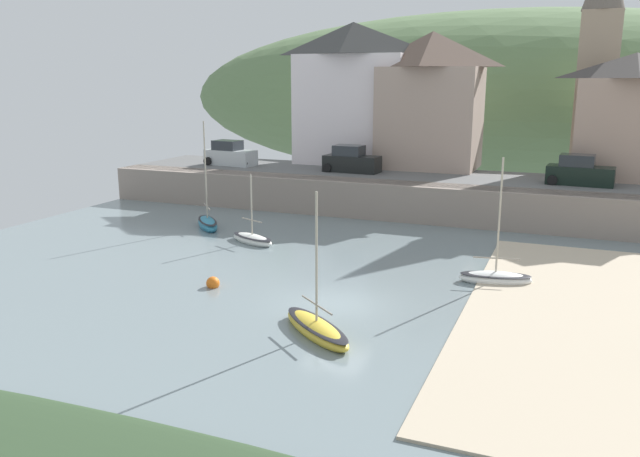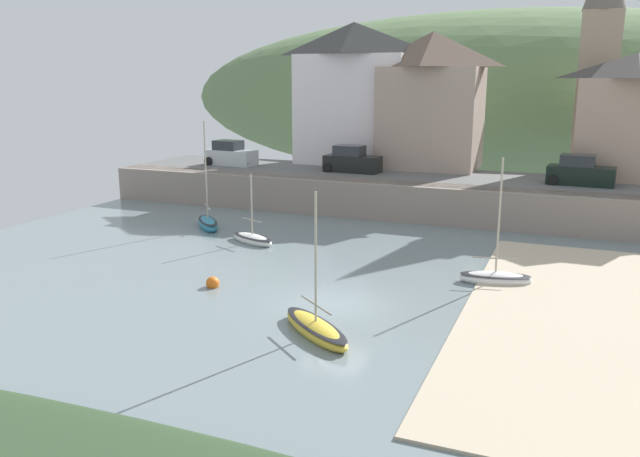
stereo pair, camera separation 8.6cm
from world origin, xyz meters
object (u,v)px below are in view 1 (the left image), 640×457
at_px(waterfront_building_centre, 431,100).
at_px(mooring_buoy, 213,283).
at_px(waterfront_building_left, 353,93).
at_px(parked_car_near_slipway, 230,155).
at_px(church_with_spire, 599,53).
at_px(sailboat_nearest_shore, 208,223).
at_px(sailboat_far_left, 495,277).
at_px(parked_car_end_of_row, 580,172).
at_px(rowboat_small_beached, 252,239).
at_px(parked_car_by_wall, 351,161).
at_px(dinghy_open_wooden, 317,328).
at_px(waterfront_building_right, 631,115).

distance_m(waterfront_building_centre, mooring_buoy, 26.62).
bearing_deg(waterfront_building_left, parked_car_near_slipway, -152.62).
bearing_deg(waterfront_building_left, church_with_spire, 12.73).
distance_m(sailboat_nearest_shore, mooring_buoy, 11.90).
height_order(sailboat_far_left, parked_car_end_of_row, sailboat_far_left).
bearing_deg(rowboat_small_beached, church_with_spire, 74.70).
bearing_deg(parked_car_by_wall, church_with_spire, 30.78).
height_order(church_with_spire, dinghy_open_wooden, church_with_spire).
height_order(parked_car_near_slipway, parked_car_by_wall, same).
distance_m(parked_car_by_wall, parked_car_end_of_row, 15.61).
bearing_deg(parked_car_near_slipway, church_with_spire, 24.59).
xyz_separation_m(rowboat_small_beached, sailboat_nearest_shore, (-4.36, 2.27, 0.08)).
distance_m(waterfront_building_left, parked_car_by_wall, 6.74).
relative_size(rowboat_small_beached, parked_car_end_of_row, 0.96).
height_order(dinghy_open_wooden, parked_car_end_of_row, dinghy_open_wooden).
bearing_deg(sailboat_nearest_shore, waterfront_building_right, 80.76).
distance_m(waterfront_building_centre, dinghy_open_wooden, 29.56).
bearing_deg(waterfront_building_centre, church_with_spire, 19.25).
distance_m(parked_car_near_slipway, parked_car_by_wall, 10.21).
relative_size(waterfront_building_right, church_with_spire, 0.51).
bearing_deg(rowboat_small_beached, waterfront_building_centre, 94.72).
xyz_separation_m(waterfront_building_centre, mooring_buoy, (-3.97, -25.27, -7.37)).
height_order(waterfront_building_right, parked_car_end_of_row, waterfront_building_right).
height_order(waterfront_building_centre, rowboat_small_beached, waterfront_building_centre).
bearing_deg(parked_car_by_wall, rowboat_small_beached, -92.79).
bearing_deg(parked_car_near_slipway, sailboat_far_left, -27.52).
height_order(parked_car_by_wall, mooring_buoy, parked_car_by_wall).
relative_size(parked_car_near_slipway, mooring_buoy, 7.09).
distance_m(waterfront_building_right, rowboat_small_beached, 27.28).
distance_m(waterfront_building_left, sailboat_far_left, 25.48).
relative_size(sailboat_nearest_shore, parked_car_near_slipway, 1.59).
bearing_deg(waterfront_building_centre, mooring_buoy, -98.92).
height_order(dinghy_open_wooden, sailboat_far_left, sailboat_far_left).
relative_size(rowboat_small_beached, sailboat_far_left, 0.69).
height_order(rowboat_small_beached, mooring_buoy, rowboat_small_beached).
xyz_separation_m(parked_car_by_wall, mooring_buoy, (0.77, -20.77, -3.02)).
height_order(sailboat_nearest_shore, sailboat_far_left, sailboat_nearest_shore).
relative_size(waterfront_building_centre, sailboat_nearest_shore, 1.49).
bearing_deg(sailboat_far_left, parked_car_by_wall, 117.52).
bearing_deg(parked_car_by_wall, parked_car_end_of_row, 3.08).
relative_size(waterfront_building_right, parked_car_end_of_row, 1.99).
distance_m(rowboat_small_beached, sailboat_nearest_shore, 4.91).
distance_m(church_with_spire, sailboat_far_left, 26.44).
height_order(rowboat_small_beached, parked_car_near_slipway, parked_car_near_slipway).
height_order(waterfront_building_left, sailboat_far_left, waterfront_building_left).
distance_m(sailboat_nearest_shore, parked_car_near_slipway, 12.04).
relative_size(waterfront_building_left, parked_car_by_wall, 2.62).
distance_m(sailboat_far_left, parked_car_near_slipway, 27.52).
xyz_separation_m(sailboat_far_left, parked_car_by_wall, (-12.40, 15.40, 2.94)).
height_order(church_with_spire, parked_car_by_wall, church_with_spire).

